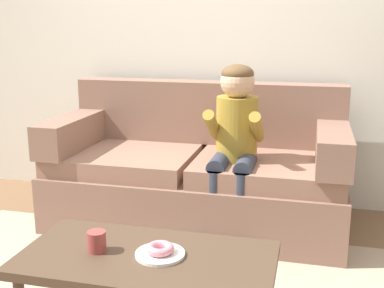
{
  "coord_description": "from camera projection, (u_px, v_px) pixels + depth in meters",
  "views": [
    {
      "loc": [
        0.82,
        -2.26,
        1.33
      ],
      "look_at": [
        0.15,
        0.45,
        0.65
      ],
      "focal_mm": 45.65,
      "sensor_mm": 36.0,
      "label": 1
    }
  ],
  "objects": [
    {
      "name": "ground",
      "position": [
        145.0,
        278.0,
        2.64
      ],
      "size": [
        10.0,
        10.0,
        0.0
      ],
      "primitive_type": "plane",
      "color": "brown"
    },
    {
      "name": "wall_back",
      "position": [
        203.0,
        16.0,
        3.62
      ],
      "size": [
        8.0,
        0.1,
        2.8
      ],
      "primitive_type": "cube",
      "color": "silver",
      "rests_on": "ground"
    },
    {
      "name": "couch",
      "position": [
        198.0,
        174.0,
        3.33
      ],
      "size": [
        1.94,
        0.9,
        0.94
      ],
      "color": "#846051",
      "rests_on": "ground"
    },
    {
      "name": "coffee_table",
      "position": [
        147.0,
        264.0,
        2.06
      ],
      "size": [
        1.08,
        0.55,
        0.39
      ],
      "color": "#4C3828",
      "rests_on": "ground"
    },
    {
      "name": "person_child",
      "position": [
        235.0,
        136.0,
        2.99
      ],
      "size": [
        0.34,
        0.58,
        1.1
      ],
      "color": "olive",
      "rests_on": "ground"
    },
    {
      "name": "plate",
      "position": [
        160.0,
        254.0,
        2.05
      ],
      "size": [
        0.21,
        0.21,
        0.01
      ],
      "primitive_type": "cylinder",
      "color": "white",
      "rests_on": "coffee_table"
    },
    {
      "name": "donut",
      "position": [
        160.0,
        249.0,
        2.04
      ],
      "size": [
        0.17,
        0.17,
        0.04
      ],
      "primitive_type": "torus",
      "rotation": [
        0.0,
        0.0,
        0.91
      ],
      "color": "pink",
      "rests_on": "plate"
    },
    {
      "name": "mug",
      "position": [
        97.0,
        241.0,
        2.08
      ],
      "size": [
        0.08,
        0.08,
        0.09
      ],
      "primitive_type": "cylinder",
      "color": "#993D38",
      "rests_on": "coffee_table"
    },
    {
      "name": "toy_controller",
      "position": [
        88.0,
        267.0,
        2.71
      ],
      "size": [
        0.23,
        0.09,
        0.05
      ],
      "rotation": [
        0.0,
        0.0,
        0.29
      ],
      "color": "red",
      "rests_on": "ground"
    }
  ]
}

